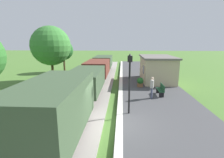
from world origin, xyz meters
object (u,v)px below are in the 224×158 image
(station_hut, at_px, (157,68))
(tree_trackside_far, at_px, (51,46))
(bench_near_hut, at_px, (161,90))
(lamp_post_near, at_px, (130,73))
(potted_planter, at_px, (140,82))
(tree_field_left, at_px, (63,50))
(freight_train, at_px, (92,75))
(person_waiting, at_px, (152,87))

(station_hut, relative_size, tree_trackside_far, 0.91)
(bench_near_hut, distance_m, lamp_post_near, 5.22)
(potted_planter, height_order, lamp_post_near, lamp_post_near)
(potted_planter, distance_m, tree_trackside_far, 10.83)
(lamp_post_near, xyz_separation_m, tree_trackside_far, (-8.54, 9.35, 1.32))
(potted_planter, height_order, tree_field_left, tree_field_left)
(bench_near_hut, height_order, lamp_post_near, lamp_post_near)
(lamp_post_near, relative_size, tree_trackside_far, 0.58)
(tree_trackside_far, relative_size, tree_field_left, 1.33)
(freight_train, height_order, tree_field_left, tree_field_left)
(bench_near_hut, bearing_deg, tree_trackside_far, 154.27)
(station_hut, distance_m, bench_near_hut, 5.55)
(potted_planter, relative_size, tree_field_left, 0.19)
(person_waiting, relative_size, lamp_post_near, 0.46)
(lamp_post_near, bearing_deg, tree_field_left, 120.61)
(potted_planter, height_order, tree_trackside_far, tree_trackside_far)
(tree_trackside_far, bearing_deg, lamp_post_near, -47.58)
(person_waiting, height_order, potted_planter, person_waiting)
(station_hut, distance_m, potted_planter, 3.63)
(freight_train, relative_size, tree_field_left, 5.46)
(station_hut, xyz_separation_m, lamp_post_near, (-3.44, -9.32, 1.15))
(potted_planter, xyz_separation_m, tree_trackside_far, (-9.89, 2.84, 3.40))
(potted_planter, bearing_deg, station_hut, 53.20)
(tree_field_left, bearing_deg, freight_train, -58.58)
(bench_near_hut, xyz_separation_m, potted_planter, (-1.44, 2.62, 0.00))
(potted_planter, distance_m, tree_field_left, 14.30)
(freight_train, bearing_deg, tree_trackside_far, 147.06)
(person_waiting, xyz_separation_m, tree_field_left, (-11.18, 12.74, 2.11))
(freight_train, distance_m, person_waiting, 6.05)
(station_hut, xyz_separation_m, tree_trackside_far, (-11.98, 0.03, 2.47))
(person_waiting, bearing_deg, lamp_post_near, 73.51)
(bench_near_hut, distance_m, tree_trackside_far, 13.03)
(station_hut, xyz_separation_m, bench_near_hut, (-0.65, -5.43, -0.93))
(potted_planter, distance_m, lamp_post_near, 6.97)
(freight_train, relative_size, station_hut, 4.48)
(bench_near_hut, height_order, potted_planter, potted_planter)
(freight_train, distance_m, tree_trackside_far, 6.72)
(freight_train, height_order, lamp_post_near, lamp_post_near)
(tree_field_left, bearing_deg, bench_near_hut, -44.38)
(station_hut, distance_m, lamp_post_near, 10.00)
(lamp_post_near, bearing_deg, freight_train, 119.27)
(station_hut, xyz_separation_m, person_waiting, (-1.57, -6.34, -0.47))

